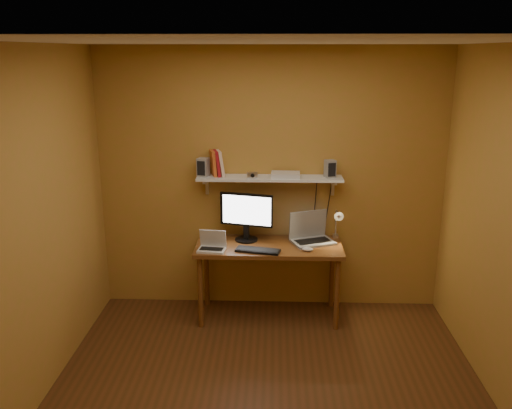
{
  "coord_description": "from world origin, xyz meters",
  "views": [
    {
      "loc": [
        0.04,
        -3.61,
        2.54
      ],
      "look_at": [
        -0.13,
        1.18,
        1.18
      ],
      "focal_mm": 38.0,
      "sensor_mm": 36.0,
      "label": 1
    }
  ],
  "objects_px": {
    "desk_lamp": "(337,221)",
    "speaker_right": "(330,169)",
    "desk": "(269,253)",
    "shelf_camera": "(252,175)",
    "wall_shelf": "(270,178)",
    "netbook": "(212,245)",
    "mouse": "(308,249)",
    "router": "(286,175)",
    "laptop": "(311,234)",
    "keyboard": "(258,250)",
    "monitor": "(246,214)",
    "speaker_left": "(203,167)"
  },
  "relations": [
    {
      "from": "router",
      "to": "shelf_camera",
      "type": "bearing_deg",
      "value": -169.75
    },
    {
      "from": "wall_shelf",
      "to": "speaker_right",
      "type": "relative_size",
      "value": 8.39
    },
    {
      "from": "desk_lamp",
      "to": "speaker_left",
      "type": "height_order",
      "value": "speaker_left"
    },
    {
      "from": "desk",
      "to": "speaker_right",
      "type": "bearing_deg",
      "value": 18.47
    },
    {
      "from": "desk",
      "to": "shelf_camera",
      "type": "xyz_separation_m",
      "value": [
        -0.17,
        0.13,
        0.74
      ]
    },
    {
      "from": "desk",
      "to": "desk_lamp",
      "type": "xyz_separation_m",
      "value": [
        0.66,
        0.13,
        0.29
      ]
    },
    {
      "from": "mouse",
      "to": "router",
      "type": "distance_m",
      "value": 0.75
    },
    {
      "from": "desk_lamp",
      "to": "shelf_camera",
      "type": "bearing_deg",
      "value": 179.84
    },
    {
      "from": "desk",
      "to": "wall_shelf",
      "type": "bearing_deg",
      "value": 90.0
    },
    {
      "from": "netbook",
      "to": "mouse",
      "type": "distance_m",
      "value": 0.89
    },
    {
      "from": "monitor",
      "to": "speaker_right",
      "type": "xyz_separation_m",
      "value": [
        0.8,
        0.07,
        0.44
      ]
    },
    {
      "from": "desk",
      "to": "monitor",
      "type": "distance_m",
      "value": 0.43
    },
    {
      "from": "shelf_camera",
      "to": "netbook",
      "type": "bearing_deg",
      "value": -142.03
    },
    {
      "from": "laptop",
      "to": "keyboard",
      "type": "relative_size",
      "value": 1.13
    },
    {
      "from": "shelf_camera",
      "to": "mouse",
      "type": "bearing_deg",
      "value": -28.42
    },
    {
      "from": "desk",
      "to": "router",
      "type": "bearing_deg",
      "value": 50.66
    },
    {
      "from": "wall_shelf",
      "to": "laptop",
      "type": "xyz_separation_m",
      "value": [
        0.4,
        -0.07,
        -0.53
      ]
    },
    {
      "from": "wall_shelf",
      "to": "monitor",
      "type": "xyz_separation_m",
      "value": [
        -0.22,
        -0.07,
        -0.34
      ]
    },
    {
      "from": "mouse",
      "to": "desk_lamp",
      "type": "height_order",
      "value": "desk_lamp"
    },
    {
      "from": "mouse",
      "to": "desk_lamp",
      "type": "bearing_deg",
      "value": 53.98
    },
    {
      "from": "desk",
      "to": "shelf_camera",
      "type": "bearing_deg",
      "value": 142.27
    },
    {
      "from": "keyboard",
      "to": "router",
      "type": "distance_m",
      "value": 0.78
    },
    {
      "from": "keyboard",
      "to": "desk_lamp",
      "type": "distance_m",
      "value": 0.84
    },
    {
      "from": "desk_lamp",
      "to": "mouse",
      "type": "bearing_deg",
      "value": -136.58
    },
    {
      "from": "mouse",
      "to": "wall_shelf",
      "type": "bearing_deg",
      "value": 146.39
    },
    {
      "from": "desk_lamp",
      "to": "shelf_camera",
      "type": "height_order",
      "value": "shelf_camera"
    },
    {
      "from": "mouse",
      "to": "speaker_left",
      "type": "xyz_separation_m",
      "value": [
        -1.0,
        0.35,
        0.7
      ]
    },
    {
      "from": "desk",
      "to": "mouse",
      "type": "bearing_deg",
      "value": -23.48
    },
    {
      "from": "speaker_right",
      "to": "shelf_camera",
      "type": "distance_m",
      "value": 0.75
    },
    {
      "from": "speaker_left",
      "to": "router",
      "type": "xyz_separation_m",
      "value": [
        0.79,
        -0.01,
        -0.07
      ]
    },
    {
      "from": "keyboard",
      "to": "shelf_camera",
      "type": "height_order",
      "value": "shelf_camera"
    },
    {
      "from": "monitor",
      "to": "speaker_left",
      "type": "distance_m",
      "value": 0.62
    },
    {
      "from": "desk_lamp",
      "to": "speaker_right",
      "type": "distance_m",
      "value": 0.51
    },
    {
      "from": "keyboard",
      "to": "shelf_camera",
      "type": "relative_size",
      "value": 3.96
    },
    {
      "from": "laptop",
      "to": "speaker_left",
      "type": "relative_size",
      "value": 2.61
    },
    {
      "from": "speaker_left",
      "to": "shelf_camera",
      "type": "relative_size",
      "value": 1.71
    },
    {
      "from": "wall_shelf",
      "to": "monitor",
      "type": "relative_size",
      "value": 2.72
    },
    {
      "from": "desk",
      "to": "router",
      "type": "relative_size",
      "value": 5.11
    },
    {
      "from": "wall_shelf",
      "to": "speaker_right",
      "type": "height_order",
      "value": "speaker_right"
    },
    {
      "from": "router",
      "to": "desk_lamp",
      "type": "bearing_deg",
      "value": -6.73
    },
    {
      "from": "speaker_right",
      "to": "router",
      "type": "distance_m",
      "value": 0.43
    },
    {
      "from": "laptop",
      "to": "shelf_camera",
      "type": "height_order",
      "value": "shelf_camera"
    },
    {
      "from": "laptop",
      "to": "keyboard",
      "type": "xyz_separation_m",
      "value": [
        -0.5,
        -0.31,
        -0.07
      ]
    },
    {
      "from": "keyboard",
      "to": "desk_lamp",
      "type": "height_order",
      "value": "desk_lamp"
    },
    {
      "from": "desk_lamp",
      "to": "desk",
      "type": "bearing_deg",
      "value": -169.19
    },
    {
      "from": "shelf_camera",
      "to": "router",
      "type": "height_order",
      "value": "shelf_camera"
    },
    {
      "from": "wall_shelf",
      "to": "shelf_camera",
      "type": "xyz_separation_m",
      "value": [
        -0.17,
        -0.07,
        0.05
      ]
    },
    {
      "from": "keyboard",
      "to": "router",
      "type": "relative_size",
      "value": 1.5
    },
    {
      "from": "monitor",
      "to": "keyboard",
      "type": "xyz_separation_m",
      "value": [
        0.12,
        -0.31,
        -0.25
      ]
    },
    {
      "from": "mouse",
      "to": "desk_lamp",
      "type": "relative_size",
      "value": 0.27
    }
  ]
}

